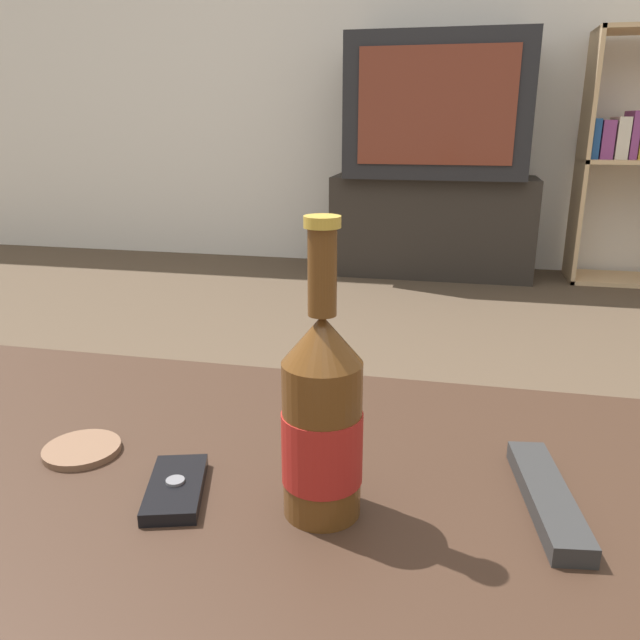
# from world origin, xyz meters

# --- Properties ---
(back_wall) EXTENTS (8.00, 0.05, 2.60)m
(back_wall) POSITION_xyz_m (0.00, 3.02, 1.30)
(back_wall) COLOR silver
(back_wall) RESTS_ON ground_plane
(coffee_table) EXTENTS (1.10, 0.68, 0.40)m
(coffee_table) POSITION_xyz_m (0.00, 0.00, 0.34)
(coffee_table) COLOR #332116
(coffee_table) RESTS_ON ground_plane
(tv_stand) EXTENTS (1.02, 0.36, 0.51)m
(tv_stand) POSITION_xyz_m (0.09, 2.77, 0.25)
(tv_stand) COLOR #28231E
(tv_stand) RESTS_ON ground_plane
(television) EXTENTS (0.87, 0.50, 0.67)m
(television) POSITION_xyz_m (0.09, 2.77, 0.84)
(television) COLOR black
(television) RESTS_ON tv_stand
(bookshelf) EXTENTS (0.54, 0.30, 1.19)m
(bookshelf) POSITION_xyz_m (1.03, 2.81, 0.62)
(bookshelf) COLOR tan
(bookshelf) RESTS_ON ground_plane
(beer_bottle) EXTENTS (0.08, 0.08, 0.29)m
(beer_bottle) POSITION_xyz_m (0.11, -0.01, 0.50)
(beer_bottle) COLOR #563314
(beer_bottle) RESTS_ON coffee_table
(cell_phone) EXTENTS (0.08, 0.12, 0.02)m
(cell_phone) POSITION_xyz_m (-0.04, -0.01, 0.41)
(cell_phone) COLOR black
(cell_phone) RESTS_ON coffee_table
(remote_control) EXTENTS (0.07, 0.19, 0.02)m
(remote_control) POSITION_xyz_m (0.33, 0.05, 0.41)
(remote_control) COLOR #282828
(remote_control) RESTS_ON coffee_table
(coaster) EXTENTS (0.09, 0.09, 0.01)m
(coaster) POSITION_xyz_m (-0.19, 0.04, 0.41)
(coaster) COLOR brown
(coaster) RESTS_ON coffee_table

